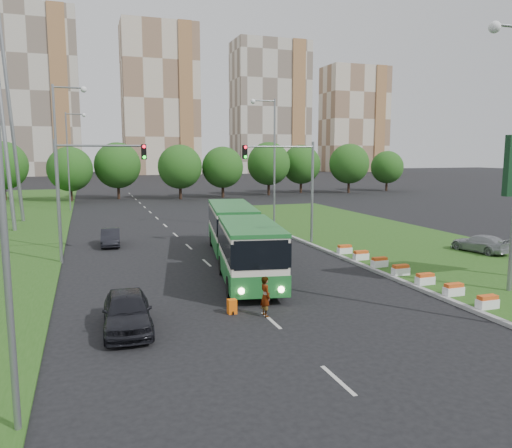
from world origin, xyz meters
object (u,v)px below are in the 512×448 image
object	(u,v)px
articulated_bus	(236,237)
car_median	(480,243)
car_left_near	(127,311)
pedestrian	(265,296)
traffic_mast_median	(293,176)
car_left_far	(111,237)
traffic_mast_left	(84,181)
shopping_trolley	(232,307)

from	to	relation	value
articulated_bus	car_median	distance (m)	17.58
car_left_near	pedestrian	world-z (taller)	pedestrian
car_left_near	pedestrian	bearing A→B (deg)	1.18
traffic_mast_median	car_left_far	bearing A→B (deg)	161.86
car_left_far	traffic_mast_left	bearing A→B (deg)	-104.67
car_left_near	car_median	size ratio (longest dim) A/B	1.11
traffic_mast_left	shopping_trolley	world-z (taller)	traffic_mast_left
car_median	pedestrian	distance (m)	20.68
car_median	traffic_mast_left	bearing A→B (deg)	-25.27
articulated_bus	shopping_trolley	xyz separation A→B (m)	(-3.00, -9.35, -1.50)
car_left_near	car_left_far	distance (m)	19.61
car_left_near	pedestrian	xyz separation A→B (m)	(5.89, -0.15, 0.09)
car_left_near	shopping_trolley	world-z (taller)	car_left_near
traffic_mast_median	articulated_bus	xyz separation A→B (m)	(-6.11, -5.22, -3.52)
car_left_near	articulated_bus	bearing A→B (deg)	55.42
car_left_near	pedestrian	size ratio (longest dim) A/B	2.64
traffic_mast_left	pedestrian	xyz separation A→B (m)	(7.34, -14.36, -4.45)
traffic_mast_left	shopping_trolley	size ratio (longest dim) A/B	12.13
traffic_mast_left	articulated_bus	bearing A→B (deg)	-25.01
car_median	car_left_far	bearing A→B (deg)	-37.17
traffic_mast_left	traffic_mast_median	bearing A→B (deg)	3.77
traffic_mast_left	articulated_bus	world-z (taller)	traffic_mast_left
traffic_mast_left	shopping_trolley	bearing A→B (deg)	-66.00
car_left_far	car_median	size ratio (longest dim) A/B	0.94
traffic_mast_median	pedestrian	size ratio (longest dim) A/B	4.47
articulated_bus	car_left_near	distance (m)	12.58
pedestrian	car_median	bearing A→B (deg)	-72.18
traffic_mast_left	car_left_near	size ratio (longest dim) A/B	1.70
traffic_mast_median	articulated_bus	size ratio (longest dim) A/B	0.44
articulated_bus	car_left_far	world-z (taller)	articulated_bus
traffic_mast_median	car_median	xyz separation A→B (m)	(11.29, -7.45, -4.58)
traffic_mast_left	car_left_far	world-z (taller)	traffic_mast_left
traffic_mast_left	pedestrian	size ratio (longest dim) A/B	4.47
traffic_mast_median	traffic_mast_left	distance (m)	15.19
shopping_trolley	articulated_bus	bearing A→B (deg)	69.70
traffic_mast_median	car_left_near	world-z (taller)	traffic_mast_median
pedestrian	shopping_trolley	distance (m)	1.62
car_left_near	traffic_mast_median	bearing A→B (deg)	50.62
car_left_far	car_median	xyz separation A→B (m)	(24.72, -11.85, 0.11)
pedestrian	shopping_trolley	xyz separation A→B (m)	(-1.30, 0.79, -0.57)
pedestrian	shopping_trolley	size ratio (longest dim) A/B	2.71
shopping_trolley	car_left_far	bearing A→B (deg)	100.29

